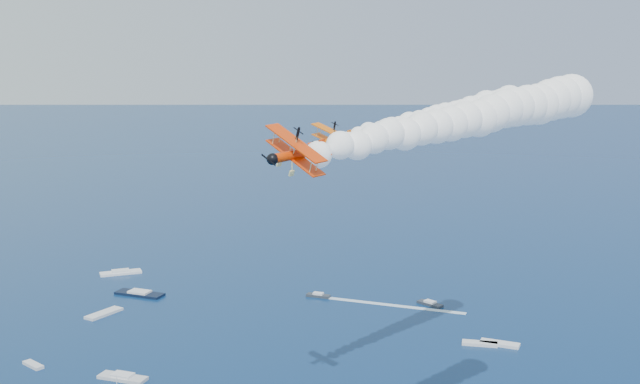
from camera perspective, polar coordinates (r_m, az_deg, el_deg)
biplane_lead at (r=122.29m, az=1.06°, el=3.76°), size 8.80×10.41×7.63m
biplane_trail at (r=78.94m, az=-1.64°, el=2.76°), size 8.15×9.90×8.10m
smoke_trail_lead at (r=142.21m, az=8.50°, el=5.35°), size 53.70×20.23×10.05m
smoke_trail_trail at (r=97.60m, az=10.42°, el=5.19°), size 53.35×13.91×10.05m
spectator_boats at (r=191.09m, az=-17.52°, el=-11.01°), size 231.11×163.68×0.70m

